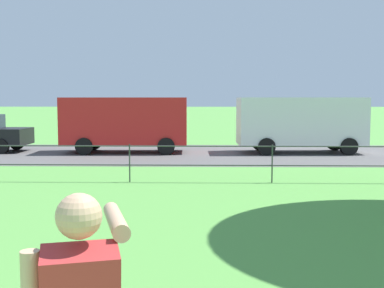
{
  "coord_description": "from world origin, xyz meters",
  "views": [
    {
      "loc": [
        1.97,
        1.22,
        2.16
      ],
      "look_at": [
        1.77,
        8.67,
        1.48
      ],
      "focal_mm": 45.74,
      "sensor_mm": 36.0,
      "label": 1
    }
  ],
  "objects": [
    {
      "name": "street_strip",
      "position": [
        0.0,
        20.59,
        0.0
      ],
      "size": [
        80.0,
        7.55,
        0.01
      ],
      "primitive_type": "cube",
      "color": "#565454",
      "rests_on": "ground"
    },
    {
      "name": "park_fence",
      "position": [
        0.0,
        13.87,
        0.67
      ],
      "size": [
        37.25,
        0.04,
        1.0
      ],
      "color": "#333833",
      "rests_on": "ground"
    },
    {
      "name": "panel_van_far_left",
      "position": [
        -1.26,
        21.06,
        1.27
      ],
      "size": [
        5.06,
        2.23,
        2.24
      ],
      "color": "red",
      "rests_on": "ground"
    },
    {
      "name": "panel_van_center",
      "position": [
        5.85,
        21.13,
        1.27
      ],
      "size": [
        5.06,
        2.23,
        2.24
      ],
      "color": "white",
      "rests_on": "ground"
    }
  ]
}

